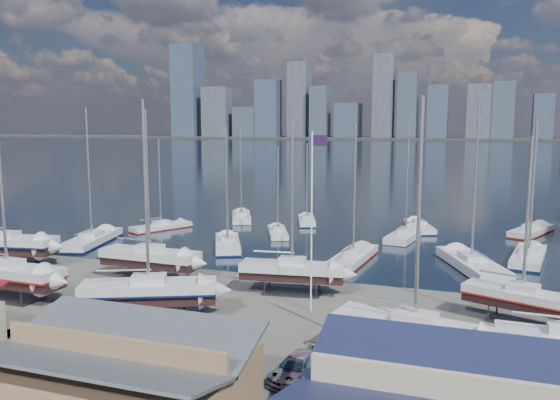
% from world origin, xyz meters
% --- Properties ---
extents(ground, '(1400.00, 1400.00, 0.00)m').
position_xyz_m(ground, '(0.00, -10.00, 0.00)').
color(ground, '#605E59').
rests_on(ground, ground).
extents(water, '(1400.00, 600.00, 0.40)m').
position_xyz_m(water, '(0.00, 300.00, -0.15)').
color(water, '#182138').
rests_on(water, ground).
extents(far_shore, '(1400.00, 80.00, 2.20)m').
position_xyz_m(far_shore, '(0.00, 560.00, 1.10)').
color(far_shore, '#2D332D').
rests_on(far_shore, ground).
extents(skyline, '(639.14, 43.80, 107.69)m').
position_xyz_m(skyline, '(-7.83, 553.76, 39.09)').
color(skyline, '#475166').
rests_on(skyline, far_shore).
extents(shed_grey, '(12.60, 8.40, 4.17)m').
position_xyz_m(shed_grey, '(0.00, -26.00, 2.15)').
color(shed_grey, '#8C6B4C').
rests_on(shed_grey, ground).
extents(sailboat_cradle_0, '(10.77, 4.53, 16.80)m').
position_xyz_m(sailboat_cradle_0, '(-28.13, -4.71, 2.11)').
color(sailboat_cradle_0, '#2D2D33').
rests_on(sailboat_cradle_0, ground).
extents(sailboat_cradle_1, '(9.89, 3.09, 15.85)m').
position_xyz_m(sailboat_cradle_1, '(-19.09, -13.36, 2.06)').
color(sailboat_cradle_1, '#2D2D33').
rests_on(sailboat_cradle_1, ground).
extents(sailboat_cradle_2, '(9.39, 2.90, 15.26)m').
position_xyz_m(sailboat_cradle_2, '(-11.46, -4.68, 2.04)').
color(sailboat_cradle_2, '#2D2D33').
rests_on(sailboat_cradle_2, ground).
extents(sailboat_cradle_3, '(9.91, 6.35, 15.61)m').
position_xyz_m(sailboat_cradle_3, '(-5.90, -13.64, 2.05)').
color(sailboat_cradle_3, '#2D2D33').
rests_on(sailboat_cradle_3, ground).
extents(sailboat_cradle_4, '(8.79, 3.48, 14.11)m').
position_xyz_m(sailboat_cradle_4, '(2.01, -4.63, 1.98)').
color(sailboat_cradle_4, '#2D2D33').
rests_on(sailboat_cradle_4, ground).
extents(sailboat_cradle_5, '(9.87, 4.65, 15.43)m').
position_xyz_m(sailboat_cradle_5, '(12.85, -15.49, 2.04)').
color(sailboat_cradle_5, '#2D2D33').
rests_on(sailboat_cradle_5, ground).
extents(sailboat_cradle_6, '(8.27, 4.97, 13.16)m').
position_xyz_m(sailboat_cradle_6, '(19.34, -6.31, 1.93)').
color(sailboat_cradle_6, '#2D2D33').
rests_on(sailboat_cradle_6, ground).
extents(sailboat_moored_0, '(5.51, 11.53, 16.62)m').
position_xyz_m(sailboat_moored_0, '(-26.10, 6.03, 0.31)').
color(sailboat_moored_0, black).
rests_on(sailboat_moored_0, water).
extents(sailboat_moored_1, '(5.94, 8.62, 12.66)m').
position_xyz_m(sailboat_moored_1, '(-23.12, 16.48, 0.31)').
color(sailboat_moored_1, black).
rests_on(sailboat_moored_1, water).
extents(sailboat_moored_2, '(6.06, 9.48, 13.91)m').
position_xyz_m(sailboat_moored_2, '(-15.87, 26.96, 0.32)').
color(sailboat_moored_2, black).
rests_on(sailboat_moored_2, water).
extents(sailboat_moored_3, '(6.58, 9.83, 14.37)m').
position_xyz_m(sailboat_moored_3, '(-10.14, 9.30, 0.31)').
color(sailboat_moored_3, black).
rests_on(sailboat_moored_3, water).
extents(sailboat_moored_4, '(5.04, 7.95, 11.66)m').
position_xyz_m(sailboat_moored_4, '(-7.07, 17.94, 0.33)').
color(sailboat_moored_4, black).
rests_on(sailboat_moored_4, water).
extents(sailboat_moored_5, '(4.65, 8.28, 11.94)m').
position_xyz_m(sailboat_moored_5, '(-5.99, 27.47, 0.31)').
color(sailboat_moored_5, black).
rests_on(sailboat_moored_5, water).
extents(sailboat_moored_6, '(3.66, 10.05, 14.70)m').
position_xyz_m(sailboat_moored_6, '(4.69, 7.67, 0.31)').
color(sailboat_moored_6, black).
rests_on(sailboat_moored_6, water).
extents(sailboat_moored_7, '(4.34, 10.18, 14.89)m').
position_xyz_m(sailboat_moored_7, '(8.56, 20.95, 0.32)').
color(sailboat_moored_7, black).
rests_on(sailboat_moored_7, water).
extents(sailboat_moored_8, '(5.07, 9.25, 13.32)m').
position_xyz_m(sailboat_moored_8, '(9.64, 27.70, 0.31)').
color(sailboat_moored_8, black).
rests_on(sailboat_moored_8, water).
extents(sailboat_moored_9, '(7.20, 11.77, 17.21)m').
position_xyz_m(sailboat_moored_9, '(16.14, 8.41, 0.32)').
color(sailboat_moored_9, black).
rests_on(sailboat_moored_9, water).
extents(sailboat_moored_10, '(4.61, 10.51, 15.20)m').
position_xyz_m(sailboat_moored_10, '(21.72, 13.56, 0.31)').
color(sailboat_moored_10, black).
rests_on(sailboat_moored_10, water).
extents(sailboat_moored_11, '(6.49, 10.02, 14.59)m').
position_xyz_m(sailboat_moored_11, '(23.51, 29.06, 0.31)').
color(sailboat_moored_11, black).
rests_on(sailboat_moored_11, water).
extents(car_a, '(3.29, 4.67, 1.47)m').
position_xyz_m(car_a, '(-8.34, -19.66, 0.74)').
color(car_a, gray).
rests_on(car_a, ground).
extents(car_b, '(4.59, 2.38, 1.44)m').
position_xyz_m(car_b, '(-9.62, -20.92, 0.72)').
color(car_b, gray).
rests_on(car_b, ground).
extents(car_c, '(3.16, 5.49, 1.44)m').
position_xyz_m(car_c, '(-2.27, -21.31, 0.72)').
color(car_c, gray).
rests_on(car_c, ground).
extents(car_d, '(2.85, 4.76, 1.29)m').
position_xyz_m(car_d, '(6.93, -19.17, 0.65)').
color(car_d, gray).
rests_on(car_d, ground).
extents(flagpole, '(1.18, 0.12, 13.42)m').
position_xyz_m(flagpole, '(4.73, -8.22, 7.82)').
color(flagpole, white).
rests_on(flagpole, ground).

